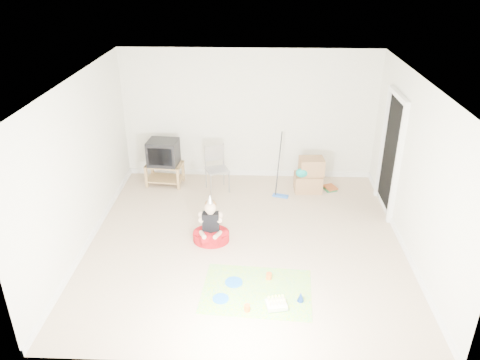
{
  "coord_description": "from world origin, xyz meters",
  "views": [
    {
      "loc": [
        0.17,
        -6.33,
        4.19
      ],
      "look_at": [
        -0.1,
        0.4,
        0.9
      ],
      "focal_mm": 35.0,
      "sensor_mm": 36.0,
      "label": 1
    }
  ],
  "objects_px": {
    "crt_tv": "(163,152)",
    "birthday_cake": "(276,305)",
    "folding_chair": "(217,170)",
    "seated_woman": "(211,231)",
    "tv_stand": "(165,172)",
    "cardboard_boxes": "(309,175)"
  },
  "relations": [
    {
      "from": "birthday_cake",
      "to": "tv_stand",
      "type": "bearing_deg",
      "value": 120.72
    },
    {
      "from": "folding_chair",
      "to": "seated_woman",
      "type": "height_order",
      "value": "folding_chair"
    },
    {
      "from": "tv_stand",
      "to": "birthday_cake",
      "type": "height_order",
      "value": "tv_stand"
    },
    {
      "from": "crt_tv",
      "to": "folding_chair",
      "type": "relative_size",
      "value": 0.64
    },
    {
      "from": "tv_stand",
      "to": "folding_chair",
      "type": "height_order",
      "value": "folding_chair"
    },
    {
      "from": "tv_stand",
      "to": "crt_tv",
      "type": "bearing_deg",
      "value": -63.43
    },
    {
      "from": "cardboard_boxes",
      "to": "birthday_cake",
      "type": "height_order",
      "value": "cardboard_boxes"
    },
    {
      "from": "tv_stand",
      "to": "cardboard_boxes",
      "type": "distance_m",
      "value": 2.84
    },
    {
      "from": "folding_chair",
      "to": "crt_tv",
      "type": "bearing_deg",
      "value": 168.27
    },
    {
      "from": "folding_chair",
      "to": "birthday_cake",
      "type": "bearing_deg",
      "value": -72.6
    },
    {
      "from": "crt_tv",
      "to": "cardboard_boxes",
      "type": "relative_size",
      "value": 0.86
    },
    {
      "from": "crt_tv",
      "to": "birthday_cake",
      "type": "height_order",
      "value": "crt_tv"
    },
    {
      "from": "crt_tv",
      "to": "birthday_cake",
      "type": "bearing_deg",
      "value": -54.32
    },
    {
      "from": "crt_tv",
      "to": "folding_chair",
      "type": "distance_m",
      "value": 1.12
    },
    {
      "from": "tv_stand",
      "to": "crt_tv",
      "type": "relative_size",
      "value": 1.31
    },
    {
      "from": "crt_tv",
      "to": "tv_stand",
      "type": "bearing_deg",
      "value": 121.52
    },
    {
      "from": "seated_woman",
      "to": "cardboard_boxes",
      "type": "bearing_deg",
      "value": 46.96
    },
    {
      "from": "tv_stand",
      "to": "crt_tv",
      "type": "xyz_separation_m",
      "value": [
        0.0,
        -0.0,
        0.42
      ]
    },
    {
      "from": "tv_stand",
      "to": "seated_woman",
      "type": "height_order",
      "value": "seated_woman"
    },
    {
      "from": "tv_stand",
      "to": "cardboard_boxes",
      "type": "bearing_deg",
      "value": -3.28
    },
    {
      "from": "folding_chair",
      "to": "seated_woman",
      "type": "xyz_separation_m",
      "value": [
        0.04,
        -1.79,
        -0.25
      ]
    },
    {
      "from": "folding_chair",
      "to": "cardboard_boxes",
      "type": "height_order",
      "value": "folding_chair"
    }
  ]
}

